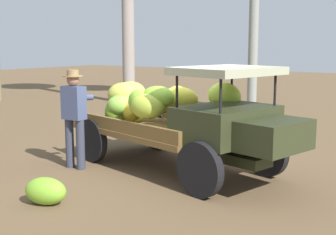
{
  "coord_description": "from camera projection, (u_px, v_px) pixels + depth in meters",
  "views": [
    {
      "loc": [
        4.31,
        -6.69,
        2.19
      ],
      "look_at": [
        -0.2,
        0.04,
        0.9
      ],
      "focal_mm": 49.32,
      "sensor_mm": 36.0,
      "label": 1
    }
  ],
  "objects": [
    {
      "name": "ground_plane",
      "position": [
        176.0,
        169.0,
        8.2
      ],
      "size": [
        60.0,
        60.0,
        0.0
      ],
      "primitive_type": "plane",
      "color": "brown"
    },
    {
      "name": "truck",
      "position": [
        181.0,
        117.0,
        7.97
      ],
      "size": [
        4.65,
        2.59,
        1.85
      ],
      "rotation": [
        0.0,
        0.0,
        -0.24
      ],
      "color": "#2E331C",
      "rests_on": "ground"
    },
    {
      "name": "farmer",
      "position": [
        74.0,
        113.0,
        8.11
      ],
      "size": [
        0.53,
        0.46,
        1.76
      ],
      "rotation": [
        0.0,
        0.0,
        1.59
      ],
      "color": "#353A4C",
      "rests_on": "ground"
    },
    {
      "name": "loose_banana_bunch",
      "position": [
        46.0,
        191.0,
        6.36
      ],
      "size": [
        0.7,
        0.51,
        0.4
      ],
      "primitive_type": "ellipsoid",
      "rotation": [
        0.0,
        -0.02,
        0.26
      ],
      "color": "#81C132",
      "rests_on": "ground"
    }
  ]
}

